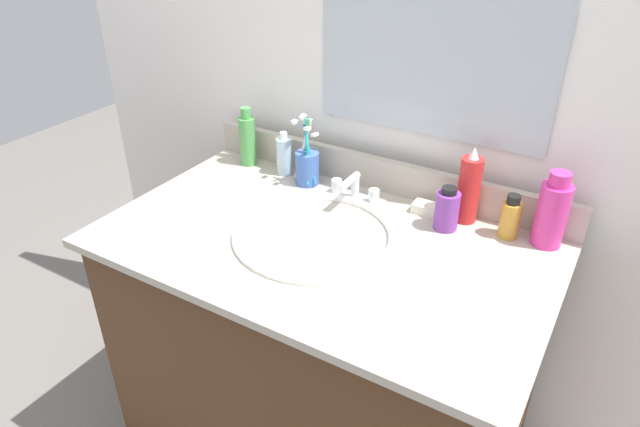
{
  "coord_description": "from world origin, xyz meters",
  "views": [
    {
      "loc": [
        0.57,
        -0.96,
        1.49
      ],
      "look_at": [
        -0.01,
        0.0,
        0.84
      ],
      "focal_mm": 31.67,
      "sensor_mm": 36.0,
      "label": 1
    }
  ],
  "objects_px": {
    "bottle_cream_purple": "(447,210)",
    "bottle_toner_green": "(248,139)",
    "faucet": "(354,192)",
    "bottle_gel_clear": "(284,156)",
    "bottle_oil_amber": "(510,218)",
    "soap_bar": "(426,208)",
    "bottle_spray_red": "(469,189)",
    "cup_blue_plastic": "(307,166)",
    "bottle_soap_pink": "(552,212)"
  },
  "relations": [
    {
      "from": "bottle_spray_red",
      "to": "cup_blue_plastic",
      "type": "height_order",
      "value": "same"
    },
    {
      "from": "cup_blue_plastic",
      "to": "soap_bar",
      "type": "relative_size",
      "value": 3.08
    },
    {
      "from": "bottle_gel_clear",
      "to": "bottle_toner_green",
      "type": "relative_size",
      "value": 0.73
    },
    {
      "from": "bottle_spray_red",
      "to": "bottle_soap_pink",
      "type": "height_order",
      "value": "bottle_spray_red"
    },
    {
      "from": "bottle_cream_purple",
      "to": "bottle_soap_pink",
      "type": "relative_size",
      "value": 0.6
    },
    {
      "from": "bottle_spray_red",
      "to": "bottle_gel_clear",
      "type": "bearing_deg",
      "value": -178.53
    },
    {
      "from": "bottle_spray_red",
      "to": "bottle_toner_green",
      "type": "height_order",
      "value": "bottle_spray_red"
    },
    {
      "from": "cup_blue_plastic",
      "to": "soap_bar",
      "type": "distance_m",
      "value": 0.35
    },
    {
      "from": "bottle_oil_amber",
      "to": "bottle_toner_green",
      "type": "bearing_deg",
      "value": 179.46
    },
    {
      "from": "bottle_oil_amber",
      "to": "bottle_soap_pink",
      "type": "relative_size",
      "value": 0.6
    },
    {
      "from": "bottle_spray_red",
      "to": "soap_bar",
      "type": "bearing_deg",
      "value": -171.36
    },
    {
      "from": "bottle_spray_red",
      "to": "bottle_gel_clear",
      "type": "xyz_separation_m",
      "value": [
        -0.53,
        -0.01,
        -0.03
      ]
    },
    {
      "from": "bottle_gel_clear",
      "to": "cup_blue_plastic",
      "type": "relative_size",
      "value": 0.64
    },
    {
      "from": "bottle_gel_clear",
      "to": "bottle_soap_pink",
      "type": "bearing_deg",
      "value": 0.53
    },
    {
      "from": "bottle_oil_amber",
      "to": "bottle_cream_purple",
      "type": "xyz_separation_m",
      "value": [
        -0.14,
        -0.04,
        0.0
      ]
    },
    {
      "from": "bottle_soap_pink",
      "to": "cup_blue_plastic",
      "type": "bearing_deg",
      "value": -177.59
    },
    {
      "from": "bottle_gel_clear",
      "to": "soap_bar",
      "type": "xyz_separation_m",
      "value": [
        0.43,
        -0.0,
        -0.04
      ]
    },
    {
      "from": "bottle_oil_amber",
      "to": "cup_blue_plastic",
      "type": "height_order",
      "value": "cup_blue_plastic"
    },
    {
      "from": "faucet",
      "to": "bottle_oil_amber",
      "type": "xyz_separation_m",
      "value": [
        0.39,
        0.04,
        0.02
      ]
    },
    {
      "from": "bottle_spray_red",
      "to": "bottle_gel_clear",
      "type": "distance_m",
      "value": 0.53
    },
    {
      "from": "bottle_cream_purple",
      "to": "faucet",
      "type": "bearing_deg",
      "value": 179.63
    },
    {
      "from": "soap_bar",
      "to": "bottle_spray_red",
      "type": "bearing_deg",
      "value": 8.64
    },
    {
      "from": "faucet",
      "to": "cup_blue_plastic",
      "type": "relative_size",
      "value": 0.81
    },
    {
      "from": "bottle_soap_pink",
      "to": "bottle_toner_green",
      "type": "relative_size",
      "value": 1.05
    },
    {
      "from": "faucet",
      "to": "soap_bar",
      "type": "height_order",
      "value": "faucet"
    },
    {
      "from": "bottle_spray_red",
      "to": "bottle_cream_purple",
      "type": "relative_size",
      "value": 1.79
    },
    {
      "from": "bottle_soap_pink",
      "to": "cup_blue_plastic",
      "type": "xyz_separation_m",
      "value": [
        -0.64,
        -0.03,
        -0.03
      ]
    },
    {
      "from": "soap_bar",
      "to": "faucet",
      "type": "bearing_deg",
      "value": -165.99
    },
    {
      "from": "bottle_gel_clear",
      "to": "cup_blue_plastic",
      "type": "xyz_separation_m",
      "value": [
        0.09,
        -0.02,
        -0.0
      ]
    },
    {
      "from": "faucet",
      "to": "bottle_gel_clear",
      "type": "relative_size",
      "value": 1.26
    },
    {
      "from": "bottle_cream_purple",
      "to": "bottle_toner_green",
      "type": "bearing_deg",
      "value": 175.61
    },
    {
      "from": "bottle_spray_red",
      "to": "bottle_cream_purple",
      "type": "bearing_deg",
      "value": -114.7
    },
    {
      "from": "bottle_soap_pink",
      "to": "cup_blue_plastic",
      "type": "relative_size",
      "value": 0.93
    },
    {
      "from": "bottle_spray_red",
      "to": "bottle_cream_purple",
      "type": "height_order",
      "value": "bottle_spray_red"
    },
    {
      "from": "bottle_cream_purple",
      "to": "cup_blue_plastic",
      "type": "bearing_deg",
      "value": 176.07
    },
    {
      "from": "bottle_cream_purple",
      "to": "soap_bar",
      "type": "xyz_separation_m",
      "value": [
        -0.07,
        0.05,
        -0.04
      ]
    },
    {
      "from": "bottle_oil_amber",
      "to": "cup_blue_plastic",
      "type": "xyz_separation_m",
      "value": [
        -0.55,
        -0.01,
        0.0
      ]
    },
    {
      "from": "bottle_spray_red",
      "to": "bottle_oil_amber",
      "type": "bearing_deg",
      "value": -10.72
    },
    {
      "from": "soap_bar",
      "to": "bottle_oil_amber",
      "type": "bearing_deg",
      "value": -1.7
    },
    {
      "from": "bottle_oil_amber",
      "to": "bottle_gel_clear",
      "type": "height_order",
      "value": "bottle_gel_clear"
    },
    {
      "from": "faucet",
      "to": "bottle_gel_clear",
      "type": "xyz_separation_m",
      "value": [
        -0.25,
        0.05,
        0.03
      ]
    },
    {
      "from": "bottle_oil_amber",
      "to": "bottle_gel_clear",
      "type": "bearing_deg",
      "value": 179.34
    },
    {
      "from": "bottle_oil_amber",
      "to": "soap_bar",
      "type": "height_order",
      "value": "bottle_oil_amber"
    },
    {
      "from": "bottle_gel_clear",
      "to": "bottle_oil_amber",
      "type": "bearing_deg",
      "value": -0.66
    },
    {
      "from": "faucet",
      "to": "soap_bar",
      "type": "bearing_deg",
      "value": 14.01
    },
    {
      "from": "bottle_soap_pink",
      "to": "bottle_toner_green",
      "type": "distance_m",
      "value": 0.85
    },
    {
      "from": "bottle_oil_amber",
      "to": "bottle_gel_clear",
      "type": "relative_size",
      "value": 0.86
    },
    {
      "from": "bottle_spray_red",
      "to": "soap_bar",
      "type": "relative_size",
      "value": 3.08
    },
    {
      "from": "cup_blue_plastic",
      "to": "bottle_oil_amber",
      "type": "bearing_deg",
      "value": 1.32
    },
    {
      "from": "bottle_gel_clear",
      "to": "bottle_soap_pink",
      "type": "distance_m",
      "value": 0.73
    }
  ]
}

